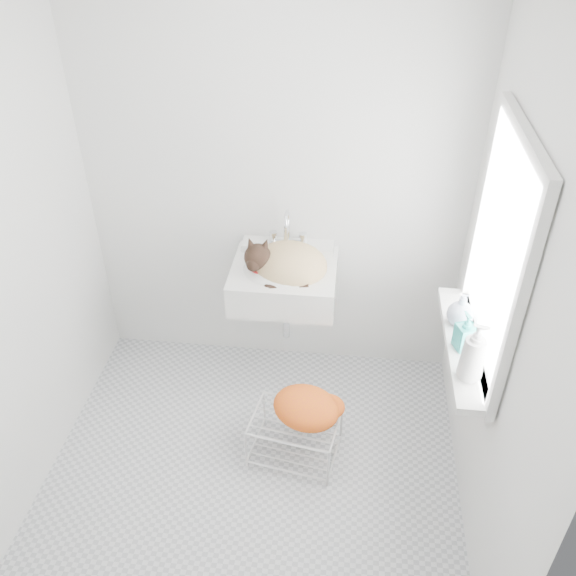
# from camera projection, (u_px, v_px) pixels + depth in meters

# --- Properties ---
(floor) EXTENTS (2.20, 2.00, 0.02)m
(floor) POSITION_uv_depth(u_px,v_px,m) (253.00, 471.00, 3.31)
(floor) COLOR silver
(floor) RESTS_ON ground
(back_wall) EXTENTS (2.20, 0.02, 2.50)m
(back_wall) POSITION_uv_depth(u_px,v_px,m) (274.00, 181.00, 3.39)
(back_wall) COLOR white
(back_wall) RESTS_ON ground
(right_wall) EXTENTS (0.02, 2.00, 2.50)m
(right_wall) POSITION_uv_depth(u_px,v_px,m) (509.00, 300.00, 2.48)
(right_wall) COLOR white
(right_wall) RESTS_ON ground
(window_glass) EXTENTS (0.01, 0.80, 1.00)m
(window_glass) POSITION_uv_depth(u_px,v_px,m) (501.00, 253.00, 2.58)
(window_glass) COLOR white
(window_glass) RESTS_ON right_wall
(window_frame) EXTENTS (0.04, 0.90, 1.10)m
(window_frame) POSITION_uv_depth(u_px,v_px,m) (498.00, 253.00, 2.58)
(window_frame) COLOR white
(window_frame) RESTS_ON right_wall
(windowsill) EXTENTS (0.16, 0.88, 0.04)m
(windowsill) POSITION_uv_depth(u_px,v_px,m) (463.00, 345.00, 2.89)
(windowsill) COLOR white
(windowsill) RESTS_ON right_wall
(sink) EXTENTS (0.59, 0.51, 0.24)m
(sink) POSITION_uv_depth(u_px,v_px,m) (284.00, 267.00, 3.40)
(sink) COLOR white
(sink) RESTS_ON back_wall
(faucet) EXTENTS (0.21, 0.15, 0.21)m
(faucet) POSITION_uv_depth(u_px,v_px,m) (288.00, 229.00, 3.47)
(faucet) COLOR silver
(faucet) RESTS_ON sink
(cat) EXTENTS (0.46, 0.38, 0.28)m
(cat) POSITION_uv_depth(u_px,v_px,m) (286.00, 263.00, 3.37)
(cat) COLOR tan
(cat) RESTS_ON sink
(wire_rack) EXTENTS (0.50, 0.39, 0.27)m
(wire_rack) POSITION_uv_depth(u_px,v_px,m) (295.00, 435.00, 3.32)
(wire_rack) COLOR silver
(wire_rack) RESTS_ON floor
(towel) EXTENTS (0.44, 0.38, 0.15)m
(towel) POSITION_uv_depth(u_px,v_px,m) (306.00, 414.00, 3.24)
(towel) COLOR #D47500
(towel) RESTS_ON wire_rack
(bottle_a) EXTENTS (0.11, 0.11, 0.25)m
(bottle_a) POSITION_uv_depth(u_px,v_px,m) (468.00, 377.00, 2.69)
(bottle_a) COLOR white
(bottle_a) RESTS_ON windowsill
(bottle_b) EXTENTS (0.11, 0.11, 0.19)m
(bottle_b) POSITION_uv_depth(u_px,v_px,m) (463.00, 347.00, 2.85)
(bottle_b) COLOR teal
(bottle_b) RESTS_ON windowsill
(bottle_c) EXTENTS (0.17, 0.17, 0.17)m
(bottle_c) POSITION_uv_depth(u_px,v_px,m) (458.00, 323.00, 2.99)
(bottle_c) COLOR silver
(bottle_c) RESTS_ON windowsill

